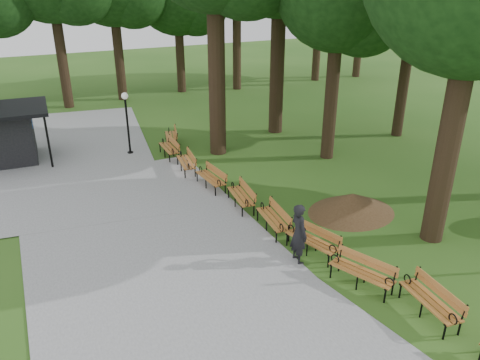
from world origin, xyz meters
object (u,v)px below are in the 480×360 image
person (299,234)px  bench_3 (312,241)px  bench_4 (273,219)px  bench_9 (171,137)px  lamp_post (126,110)px  bench_5 (241,196)px  bench_8 (169,148)px  bench_6 (211,178)px  bench_7 (186,162)px  bench_2 (362,273)px  bench_1 (430,301)px  dirt_mound (352,203)px

person → bench_3: size_ratio=1.00×
bench_4 → bench_9: (0.09, 10.05, 0.00)m
lamp_post → bench_5: size_ratio=1.59×
bench_5 → bench_8: bearing=-166.0°
bench_4 → bench_8: (-0.61, 8.41, 0.00)m
bench_6 → bench_7: (-0.21, 2.15, 0.00)m
lamp_post → bench_2: (2.66, -13.49, -1.74)m
bench_2 → bench_5: (-0.62, 5.85, 0.00)m
bench_1 → bench_3: same height
bench_5 → bench_7: (-0.49, 4.22, 0.00)m
bench_8 → bench_2: bearing=8.7°
bench_1 → bench_6: 9.77m
bench_6 → dirt_mound: bearing=37.2°
bench_3 → bench_5: size_ratio=1.00×
bench_2 → bench_6: (-0.89, 7.92, 0.00)m
person → dirt_mound: person is taller
dirt_mound → bench_9: bench_9 is taller
dirt_mound → bench_5: (-3.35, 2.30, 0.06)m
bench_9 → bench_2: bearing=18.5°
dirt_mound → bench_3: 3.32m
bench_1 → bench_2: same height
person → bench_1: bearing=-153.7°
bench_1 → bench_8: (-1.78, 13.91, 0.00)m
bench_6 → bench_2: bearing=4.0°
bench_3 → bench_7: same height
bench_7 → bench_8: same height
person → bench_3: bearing=-72.4°
bench_1 → bench_4: bearing=-159.0°
person → dirt_mound: (3.56, 1.71, -0.57)m
bench_7 → bench_5: bearing=16.5°
person → bench_2: size_ratio=1.00×
bench_5 → bench_8: same height
person → bench_2: (0.83, -1.84, -0.51)m
bench_1 → bench_5: 7.68m
bench_3 → bench_7: 8.12m
dirt_mound → bench_7: size_ratio=1.45×
dirt_mound → lamp_post: bearing=118.5°
bench_2 → bench_7: same height
lamp_post → bench_4: size_ratio=1.59×
bench_1 → bench_5: (-1.28, 7.58, 0.00)m
bench_2 → bench_6: bearing=166.9°
bench_4 → bench_8: 8.43m
bench_5 → bench_7: bearing=-164.0°
lamp_post → person: bearing=-81.1°
bench_4 → bench_9: same height
bench_2 → bench_9: same height
bench_4 → bench_1: bearing=20.8°
bench_1 → bench_8: bearing=-163.8°
bench_2 → lamp_post: bearing=171.7°
bench_4 → bench_7: size_ratio=1.00×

